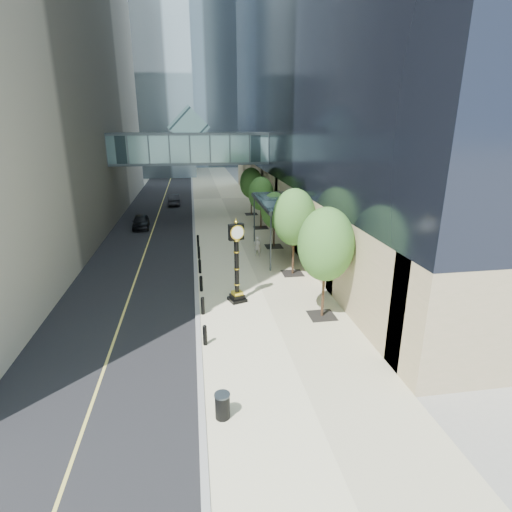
% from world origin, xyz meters
% --- Properties ---
extents(ground, '(320.00, 320.00, 0.00)m').
position_xyz_m(ground, '(0.00, 0.00, 0.00)').
color(ground, gray).
rests_on(ground, ground).
extents(road, '(8.00, 180.00, 0.02)m').
position_xyz_m(road, '(-7.00, 40.00, 0.01)').
color(road, black).
rests_on(road, ground).
extents(sidewalk, '(8.00, 180.00, 0.06)m').
position_xyz_m(sidewalk, '(1.00, 40.00, 0.03)').
color(sidewalk, beige).
rests_on(sidewalk, ground).
extents(curb, '(0.25, 180.00, 0.07)m').
position_xyz_m(curb, '(-3.00, 40.00, 0.04)').
color(curb, gray).
rests_on(curb, ground).
extents(distant_tower_c, '(22.00, 22.00, 65.00)m').
position_xyz_m(distant_tower_c, '(-6.00, 120.00, 32.50)').
color(distant_tower_c, '#A1B9CB').
rests_on(distant_tower_c, ground).
extents(skywalk, '(17.00, 4.20, 5.80)m').
position_xyz_m(skywalk, '(-3.00, 28.00, 7.71)').
color(skywalk, '#45646F').
rests_on(skywalk, ground).
extents(entrance_canopy, '(3.00, 8.00, 4.38)m').
position_xyz_m(entrance_canopy, '(3.48, 14.00, 4.19)').
color(entrance_canopy, '#383F44').
rests_on(entrance_canopy, ground).
extents(bollard_row, '(0.20, 16.20, 0.90)m').
position_xyz_m(bollard_row, '(-2.70, 9.00, 0.51)').
color(bollard_row, black).
rests_on(bollard_row, sidewalk).
extents(street_trees, '(2.88, 28.72, 5.92)m').
position_xyz_m(street_trees, '(3.60, 14.38, 3.75)').
color(street_trees, black).
rests_on(street_trees, sidewalk).
extents(street_clock, '(1.15, 1.15, 4.80)m').
position_xyz_m(street_clock, '(-0.68, 5.61, 2.14)').
color(street_clock, black).
rests_on(street_clock, sidewalk).
extents(trash_bin, '(0.65, 0.65, 0.90)m').
position_xyz_m(trash_bin, '(-2.28, -4.00, 0.51)').
color(trash_bin, black).
rests_on(trash_bin, sidewalk).
extents(pedestrian, '(0.68, 0.55, 1.61)m').
position_xyz_m(pedestrian, '(1.81, 13.61, 0.87)').
color(pedestrian, '#A29D95').
rests_on(pedestrian, sidewalk).
extents(car_near, '(1.80, 3.98, 1.33)m').
position_xyz_m(car_near, '(-8.18, 24.45, 0.68)').
color(car_near, black).
rests_on(car_near, road).
extents(car_far, '(1.68, 4.21, 1.36)m').
position_xyz_m(car_far, '(-5.41, 36.52, 0.70)').
color(car_far, black).
rests_on(car_far, road).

